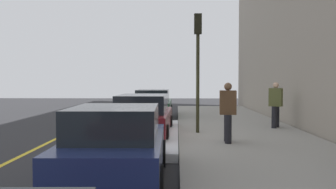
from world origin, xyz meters
TOP-DOWN VIEW (x-y plane):
  - ground_plane at (0.00, 0.00)m, footprint 56.00×56.00m
  - sidewalk at (0.00, -3.30)m, footprint 28.00×4.60m
  - lane_stripe_centre at (0.00, 3.20)m, footprint 28.00×0.14m
  - snow_bank_curb at (0.04, -0.70)m, footprint 7.64×0.56m
  - parked_car_navy at (-5.53, 0.25)m, footprint 4.16×1.96m
  - parked_car_maroon at (0.18, 0.23)m, footprint 4.75×1.99m
  - parked_car_green at (6.75, 0.30)m, footprint 4.58×1.93m
  - pedestrian_brown_coat at (-1.60, -2.46)m, footprint 0.59×0.50m
  - pedestrian_olive_coat at (1.93, -4.81)m, footprint 0.54×0.57m
  - traffic_light_pole at (0.49, -1.68)m, footprint 0.35×0.26m

SIDE VIEW (x-z plane):
  - ground_plane at x=0.00m, z-range 0.00..0.00m
  - lane_stripe_centre at x=0.00m, z-range 0.00..0.01m
  - sidewalk at x=0.00m, z-range 0.00..0.15m
  - snow_bank_curb at x=0.04m, z-range 0.00..0.22m
  - parked_car_navy at x=-5.53m, z-range 0.00..1.51m
  - parked_car_green at x=6.75m, z-range 0.00..1.51m
  - parked_car_maroon at x=0.18m, z-range 0.00..1.52m
  - pedestrian_olive_coat at x=1.93m, z-range 0.21..1.99m
  - pedestrian_brown_coat at x=-1.60m, z-range 0.21..2.00m
  - traffic_light_pole at x=0.49m, z-range 0.90..5.09m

